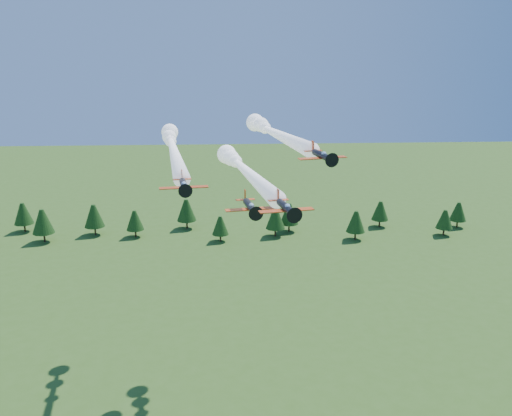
{
  "coord_description": "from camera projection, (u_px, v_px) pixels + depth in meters",
  "views": [
    {
      "loc": [
        -4.69,
        -81.05,
        64.48
      ],
      "look_at": [
        -0.29,
        0.0,
        41.17
      ],
      "focal_mm": 40.0,
      "sensor_mm": 36.0,
      "label": 1
    }
  ],
  "objects": [
    {
      "name": "plane_right",
      "position": [
        274.0,
        133.0,
        107.91
      ],
      "size": [
        13.85,
        41.91,
        3.7
      ],
      "rotation": [
        0.0,
        0.0,
        0.22
      ],
      "color": "black",
      "rests_on": "ground"
    },
    {
      "name": "plane_left",
      "position": [
        173.0,
        148.0,
        108.52
      ],
      "size": [
        11.96,
        54.47,
        3.7
      ],
      "rotation": [
        0.0,
        0.0,
        0.13
      ],
      "color": "black",
      "rests_on": "ground"
    },
    {
      "name": "plane_slot",
      "position": [
        250.0,
        206.0,
        93.06
      ],
      "size": [
        8.51,
        9.3,
        2.97
      ],
      "rotation": [
        0.0,
        0.0,
        0.17
      ],
      "color": "black",
      "rests_on": "ground"
    },
    {
      "name": "treeline",
      "position": [
        222.0,
        216.0,
        199.62
      ],
      "size": [
        163.05,
        22.08,
        11.41
      ],
      "color": "#382314",
      "rests_on": "ground"
    },
    {
      "name": "plane_lead",
      "position": [
        244.0,
        169.0,
        98.23
      ],
      "size": [
        13.02,
        44.14,
        3.7
      ],
      "rotation": [
        0.0,
        0.0,
        0.19
      ],
      "color": "black",
      "rests_on": "ground"
    }
  ]
}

